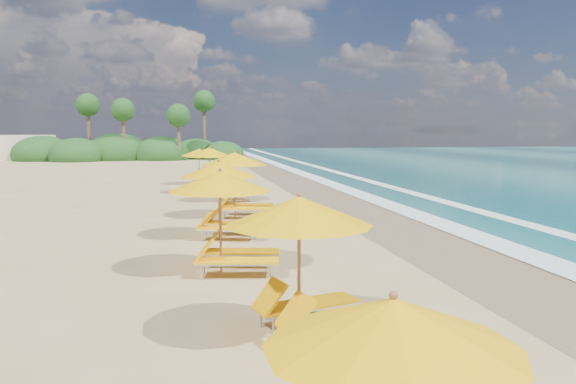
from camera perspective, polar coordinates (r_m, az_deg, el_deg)
ground at (r=19.57m, az=0.00°, el=-3.49°), size 160.00×160.00×0.00m
wet_sand at (r=20.70m, az=10.95°, el=-3.05°), size 4.00×160.00×0.01m
surf_foam at (r=21.84m, az=17.54°, el=-2.68°), size 4.00×160.00×0.01m
station_1 at (r=8.95m, az=2.22°, el=-6.73°), size 3.03×2.94×2.42m
station_2 at (r=13.05m, az=-6.25°, el=-2.33°), size 3.01×2.88×2.51m
station_3 at (r=17.28m, az=-6.62°, el=-0.22°), size 3.16×3.10×2.48m
station_4 at (r=21.32m, az=-5.06°, el=1.28°), size 3.24×3.13×2.62m
station_5 at (r=26.10m, az=-6.02°, el=1.76°), size 2.54×2.38×2.24m
station_6 at (r=29.53m, az=-7.86°, el=2.62°), size 2.94×2.77×2.54m
station_7 at (r=34.49m, az=-9.01°, el=2.92°), size 2.70×2.56×2.29m
treeline at (r=64.78m, az=-16.60°, el=4.13°), size 25.80×8.80×9.74m
beach_building at (r=69.40m, az=-26.40°, el=4.20°), size 7.00×5.00×2.80m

